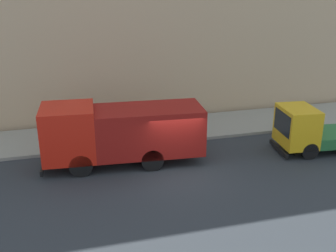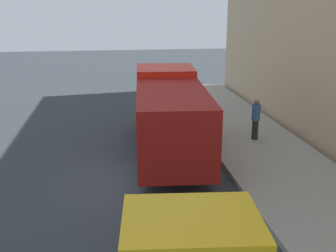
{
  "view_description": "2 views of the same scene",
  "coord_description": "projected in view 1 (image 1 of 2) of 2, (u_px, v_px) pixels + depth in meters",
  "views": [
    {
      "loc": [
        -16.68,
        4.85,
        8.63
      ],
      "look_at": [
        1.54,
        -0.02,
        1.61
      ],
      "focal_mm": 43.63,
      "sensor_mm": 36.0,
      "label": 1
    },
    {
      "loc": [
        -0.81,
        -11.76,
        5.5
      ],
      "look_at": [
        1.09,
        1.18,
        1.51
      ],
      "focal_mm": 42.4,
      "sensor_mm": 36.0,
      "label": 2
    }
  ],
  "objects": [
    {
      "name": "large_utility_truck",
      "position": [
        121.0,
        131.0,
        19.34
      ],
      "size": [
        2.95,
        7.78,
        3.0
      ],
      "rotation": [
        0.0,
        0.0,
        -0.08
      ],
      "color": "red",
      "rests_on": "ground"
    },
    {
      "name": "ground",
      "position": [
        176.0,
        169.0,
        19.29
      ],
      "size": [
        80.0,
        80.0,
        0.0
      ],
      "primitive_type": "plane",
      "color": "#2C3236"
    },
    {
      "name": "sidewalk",
      "position": [
        152.0,
        131.0,
        23.74
      ],
      "size": [
        3.91,
        30.0,
        0.17
      ],
      "primitive_type": "cube",
      "color": "gray",
      "rests_on": "ground"
    },
    {
      "name": "building_facade",
      "position": [
        142.0,
        15.0,
        23.76
      ],
      "size": [
        0.5,
        30.0,
        12.78
      ],
      "primitive_type": "cube",
      "color": "tan",
      "rests_on": "ground"
    },
    {
      "name": "small_flatbed_truck",
      "position": [
        314.0,
        131.0,
        20.93
      ],
      "size": [
        2.62,
        5.38,
        2.39
      ],
      "rotation": [
        0.0,
        0.0,
        -0.1
      ],
      "color": "gold",
      "rests_on": "ground"
    },
    {
      "name": "traffic_cone_orange",
      "position": [
        58.0,
        144.0,
        20.76
      ],
      "size": [
        0.49,
        0.49,
        0.71
      ],
      "primitive_type": "cone",
      "color": "orange",
      "rests_on": "sidewalk"
    },
    {
      "name": "pedestrian_walking",
      "position": [
        97.0,
        119.0,
        22.69
      ],
      "size": [
        0.46,
        0.46,
        1.72
      ],
      "rotation": [
        0.0,
        0.0,
        5.16
      ],
      "color": "black",
      "rests_on": "sidewalk"
    }
  ]
}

